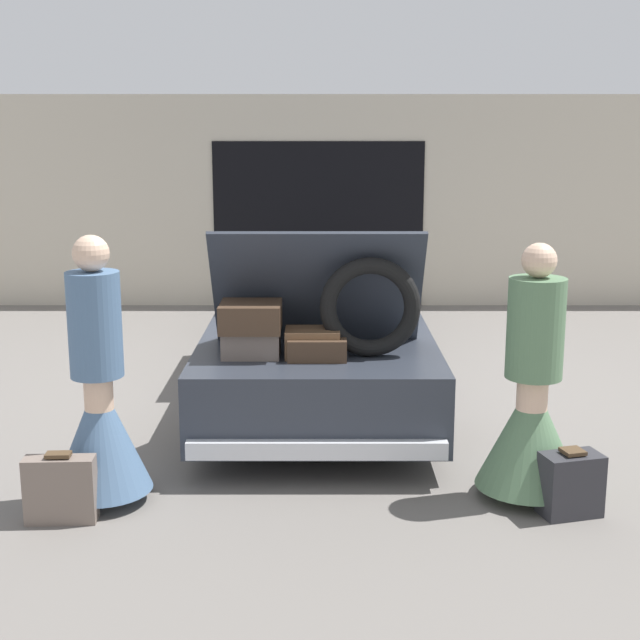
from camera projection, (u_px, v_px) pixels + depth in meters
The scene contains 7 objects.
ground_plane at pixel (320, 381), 8.53m from camera, with size 40.00×40.00×0.00m, color slate.
garage_wall_back at pixel (321, 203), 11.91m from camera, with size 12.00×0.14×2.80m.
car at pixel (320, 323), 8.40m from camera, with size 1.88×5.21×1.67m.
person_left at pixel (102, 410), 5.68m from camera, with size 0.64×0.64×1.74m.
person_right at pixel (534, 411), 5.74m from camera, with size 0.69×0.69×1.68m.
suitcase_beside_left_person at pixel (63, 489), 5.46m from camera, with size 0.44×0.17×0.45m.
suitcase_beside_right_person at pixel (573, 484), 5.55m from camera, with size 0.41×0.30×0.43m.
Camera 1 is at (0.02, -8.21, 2.39)m, focal length 50.00 mm.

